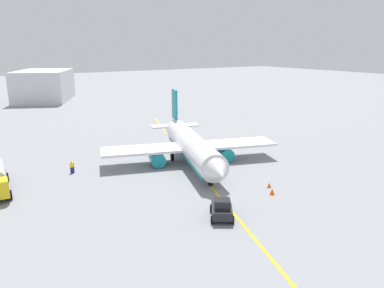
% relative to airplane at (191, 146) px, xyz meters
% --- Properties ---
extents(ground_plane, '(400.00, 400.00, 0.00)m').
position_rel_airplane_xyz_m(ground_plane, '(0.47, -0.15, -2.61)').
color(ground_plane, gray).
extents(airplane, '(28.41, 26.48, 9.59)m').
position_rel_airplane_xyz_m(airplane, '(0.00, 0.00, 0.00)').
color(airplane, white).
rests_on(airplane, ground).
extents(pushback_tug, '(4.11, 3.79, 2.20)m').
position_rel_airplane_xyz_m(pushback_tug, '(17.15, -7.10, -1.61)').
color(pushback_tug, '#232328').
rests_on(pushback_tug, ground).
extents(refueling_worker, '(0.59, 0.63, 1.71)m').
position_rel_airplane_xyz_m(refueling_worker, '(-4.84, -16.37, -1.79)').
color(refueling_worker, navy).
rests_on(refueling_worker, ground).
extents(safety_cone_nose, '(0.65, 0.65, 0.72)m').
position_rel_airplane_xyz_m(safety_cone_nose, '(15.50, 1.56, -2.26)').
color(safety_cone_nose, '#F2590F').
rests_on(safety_cone_nose, ground).
extents(safety_cone_wingtip, '(0.56, 0.56, 0.62)m').
position_rel_airplane_xyz_m(safety_cone_wingtip, '(13.66, 2.84, -2.31)').
color(safety_cone_wingtip, '#F2590F').
rests_on(safety_cone_wingtip, ground).
extents(distant_hangar, '(27.28, 23.07, 9.54)m').
position_rel_airplane_xyz_m(distant_hangar, '(-80.29, -5.41, 2.15)').
color(distant_hangar, silver).
rests_on(distant_hangar, ground).
extents(taxi_line_marking, '(68.73, 22.17, 0.01)m').
position_rel_airplane_xyz_m(taxi_line_marking, '(0.47, -0.15, -2.61)').
color(taxi_line_marking, yellow).
rests_on(taxi_line_marking, ground).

